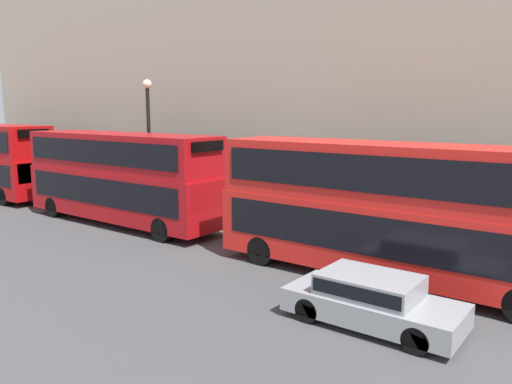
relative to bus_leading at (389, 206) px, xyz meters
The scene contains 5 objects.
bus_leading is the anchor object (origin of this frame).
bus_second_in_queue 12.96m from the bus_leading, 90.00° to the left, with size 2.59×11.04×4.21m.
car_dark_sedan 3.92m from the bus_leading, 163.47° to the right, with size 1.86×4.31×1.29m.
street_lamp 13.27m from the bus_leading, 81.95° to the left, with size 0.44×0.44×6.71m.
pedestrian 3.94m from the bus_leading, 54.38° to the right, with size 0.36×0.36×1.83m.
Camera 1 is at (-12.90, 1.14, 5.33)m, focal length 35.00 mm.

